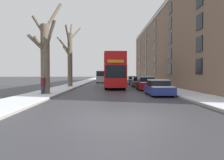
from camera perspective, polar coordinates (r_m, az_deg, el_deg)
name	(u,v)px	position (r m, az deg, el deg)	size (l,w,h in m)	color
ground_plane	(123,119)	(8.70, 2.83, -10.22)	(320.00, 320.00, 0.00)	#38383D
sidewalk_left	(89,80)	(61.78, -6.10, -0.10)	(2.93, 130.00, 0.16)	gray
sidewalk_right	(132,80)	(61.89, 5.35, -0.10)	(2.93, 130.00, 0.16)	gray
terrace_facade_right	(181,49)	(40.51, 17.52, 7.74)	(9.10, 53.01, 12.47)	#7A604C
bare_tree_left_0	(45,55)	(19.30, -17.07, 6.38)	(2.80, 2.61, 8.08)	brown
bare_tree_left_1	(70,56)	(30.42, -10.97, 6.15)	(3.47, 4.42, 8.97)	brown
double_decker_bus	(114,69)	(28.24, 0.63, 2.79)	(2.50, 10.31, 4.27)	red
parked_car_0	(158,88)	(18.78, 12.04, -2.05)	(1.81, 4.22, 1.33)	navy
parked_car_1	(146,84)	(24.88, 8.83, -0.99)	(1.82, 4.43, 1.53)	maroon
parked_car_2	(138,82)	(31.39, 6.80, -0.55)	(1.68, 4.42, 1.45)	slate
parked_car_3	(133,81)	(37.69, 5.51, -0.17)	(1.77, 4.14, 1.49)	navy
oncoming_van	(101,76)	(46.58, -2.82, 0.95)	(1.93, 5.19, 2.50)	#9EA3AD
pedestrian_left_sidewalk	(43,85)	(18.78, -17.59, -1.20)	(0.36, 0.36, 1.66)	navy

